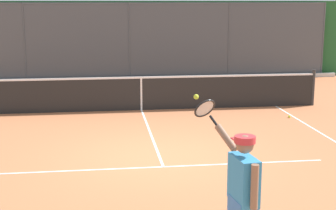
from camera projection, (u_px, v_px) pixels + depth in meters
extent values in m
plane|color=#B76B42|center=(159.00, 157.00, 10.07)|extent=(60.00, 60.00, 0.00)
cube|color=white|center=(163.00, 167.00, 9.46)|extent=(6.21, 0.05, 0.01)
cube|color=white|center=(150.00, 132.00, 11.92)|extent=(0.05, 5.07, 0.01)
cylinder|color=#474C51|center=(323.00, 40.00, 20.59)|extent=(0.07, 0.07, 3.00)
cylinder|color=#474C51|center=(229.00, 41.00, 20.08)|extent=(0.07, 0.07, 3.00)
cylinder|color=#474C51|center=(129.00, 42.00, 19.57)|extent=(0.07, 0.07, 3.00)
cylinder|color=#474C51|center=(25.00, 43.00, 19.06)|extent=(0.07, 0.07, 3.00)
cylinder|color=#474C51|center=(129.00, 3.00, 19.27)|extent=(15.83, 0.05, 0.05)
cube|color=#474C51|center=(129.00, 42.00, 19.57)|extent=(15.83, 0.02, 3.00)
cube|color=#235B2D|center=(128.00, 40.00, 20.19)|extent=(18.83, 0.90, 3.05)
cube|color=silver|center=(130.00, 79.00, 19.68)|extent=(16.83, 0.18, 0.15)
cylinder|color=#2D2D2D|center=(313.00, 88.00, 14.94)|extent=(0.09, 0.09, 1.07)
cube|color=black|center=(141.00, 94.00, 14.29)|extent=(10.13, 0.02, 0.91)
cube|color=white|center=(141.00, 78.00, 14.19)|extent=(10.13, 0.04, 0.05)
cube|color=white|center=(141.00, 94.00, 14.29)|extent=(0.05, 0.04, 0.91)
cube|color=#3D7AC6|center=(243.00, 209.00, 5.69)|extent=(0.27, 0.41, 0.26)
cube|color=#338CC6|center=(244.00, 180.00, 5.62)|extent=(0.27, 0.48, 0.54)
cylinder|color=#8C664C|center=(254.00, 187.00, 5.35)|extent=(0.08, 0.08, 0.49)
cylinder|color=#8C664C|center=(226.00, 138.00, 5.94)|extent=(0.23, 0.37, 0.28)
sphere|color=#8C664C|center=(245.00, 144.00, 5.54)|extent=(0.21, 0.21, 0.21)
cylinder|color=red|center=(245.00, 139.00, 5.52)|extent=(0.26, 0.26, 0.08)
cube|color=red|center=(241.00, 139.00, 5.64)|extent=(0.20, 0.21, 0.02)
cylinder|color=black|center=(214.00, 121.00, 6.10)|extent=(0.10, 0.17, 0.13)
torus|color=black|center=(205.00, 108.00, 6.23)|extent=(0.34, 0.29, 0.26)
cylinder|color=silver|center=(205.00, 108.00, 6.23)|extent=(0.28, 0.23, 0.21)
sphere|color=#CCDB33|center=(196.00, 97.00, 6.35)|extent=(0.07, 0.07, 0.07)
sphere|color=#CCDB33|center=(289.00, 117.00, 13.42)|extent=(0.07, 0.07, 0.07)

